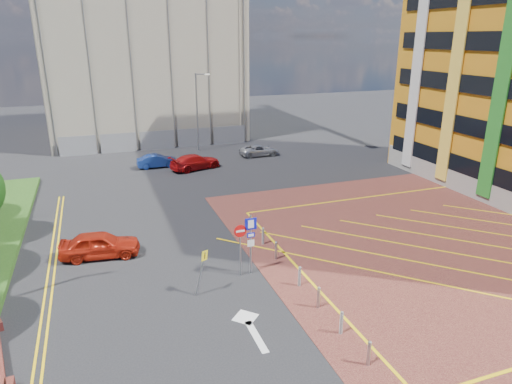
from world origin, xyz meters
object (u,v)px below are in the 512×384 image
warning_sign (202,267)px  car_red_left (100,245)px  sign_cluster (247,239)px  car_red_back (195,162)px  car_blue_back (157,161)px  car_silver_back (259,150)px  lamp_back (198,109)px

warning_sign → car_red_left: size_ratio=0.53×
sign_cluster → car_red_left: 8.42m
warning_sign → car_red_back: bearing=78.3°
car_blue_back → car_silver_back: bearing=-85.3°
sign_cluster → car_blue_back: size_ratio=0.87×
car_blue_back → warning_sign: bearing=176.8°
sign_cluster → warning_sign: bearing=-156.3°
sign_cluster → car_silver_back: (9.01, 22.72, -1.40)m
car_red_left → car_red_back: bearing=-22.5°
lamp_back → car_red_left: 25.14m
lamp_back → sign_cluster: lamp_back is taller
car_blue_back → lamp_back: bearing=-45.0°
car_red_left → car_silver_back: 24.16m
car_blue_back → car_silver_back: 10.42m
lamp_back → warning_sign: bearing=-102.7°
car_red_left → lamp_back: bearing=-18.5°
car_red_left → car_red_back: car_red_left is taller
sign_cluster → warning_sign: (-2.57, -1.13, -0.52)m
car_red_left → car_blue_back: 18.12m
car_red_left → sign_cluster: bearing=-116.3°
sign_cluster → car_red_back: size_ratio=0.68×
lamp_back → car_silver_back: bearing=-39.5°
lamp_back → car_blue_back: lamp_back is taller
lamp_back → warning_sign: lamp_back is taller
car_blue_back → car_silver_back: size_ratio=0.92×
car_blue_back → car_red_back: bearing=-119.2°
lamp_back → car_blue_back: bearing=-134.8°
lamp_back → warning_sign: size_ratio=3.56×
warning_sign → car_blue_back: bearing=87.0°
sign_cluster → car_silver_back: 24.48m
warning_sign → car_silver_back: size_ratio=0.56×
warning_sign → car_blue_back: 23.00m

